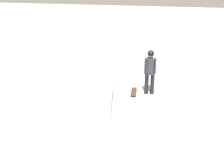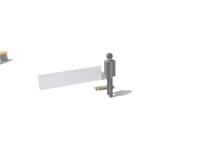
{
  "view_description": "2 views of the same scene",
  "coord_description": "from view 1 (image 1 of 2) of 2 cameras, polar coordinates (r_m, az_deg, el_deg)",
  "views": [
    {
      "loc": [
        -3.59,
        8.25,
        4.52
      ],
      "look_at": [
        -1.6,
        -1.5,
        0.9
      ],
      "focal_mm": 46.7,
      "sensor_mm": 36.0,
      "label": 1
    },
    {
      "loc": [
        -10.76,
        -0.5,
        4.56
      ],
      "look_at": [
        -3.2,
        -2.13,
        1.0
      ],
      "focal_mm": 38.5,
      "sensor_mm": 36.0,
      "label": 2
    }
  ],
  "objects": [
    {
      "name": "skate_ramp",
      "position": [
        10.4,
        -12.62,
        -4.36
      ],
      "size": [
        5.76,
        3.46,
        0.74
      ],
      "rotation": [
        0.0,
        0.0,
        0.17
      ],
      "color": "silver",
      "rests_on": "ground"
    },
    {
      "name": "skater",
      "position": [
        10.95,
        7.47,
        1.1
      ],
      "size": [
        0.44,
        0.41,
        1.73
      ],
      "rotation": [
        0.0,
        0.0,
        1.74
      ],
      "color": "black",
      "rests_on": "ground"
    },
    {
      "name": "skateboard",
      "position": [
        11.24,
        4.28,
        -3.37
      ],
      "size": [
        0.3,
        0.81,
        0.09
      ],
      "rotation": [
        0.0,
        0.0,
        1.64
      ],
      "color": "#3F2D1E",
      "rests_on": "ground"
    },
    {
      "name": "ground_plane",
      "position": [
        10.07,
        -10.79,
        -7.06
      ],
      "size": [
        60.0,
        60.0,
        0.0
      ],
      "primitive_type": "plane",
      "color": "#B2B7C1"
    }
  ]
}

